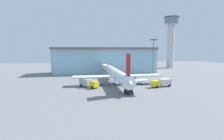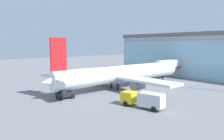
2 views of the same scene
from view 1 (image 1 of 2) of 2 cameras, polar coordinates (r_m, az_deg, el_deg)
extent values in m
plane|color=slate|center=(60.24, 2.90, -5.50)|extent=(240.00, 240.00, 0.00)
cube|color=#A7A7A7|center=(96.63, -2.31, 2.89)|extent=(54.97, 14.18, 12.77)
cube|color=#8DBED2|center=(89.55, -1.66, 2.19)|extent=(53.87, 0.32, 11.49)
cube|color=#5F5F5F|center=(96.44, -2.33, 7.04)|extent=(56.07, 14.47, 1.20)
cube|color=silver|center=(85.05, -2.48, 1.05)|extent=(2.35, 12.72, 2.40)
cube|color=red|center=(85.16, -2.47, 0.34)|extent=(2.39, 12.72, 0.30)
cylinder|color=#4C4C51|center=(90.04, -2.92, -0.44)|extent=(0.70, 0.70, 3.20)
cylinder|color=silver|center=(129.94, 18.59, 7.44)|extent=(4.94, 4.94, 30.62)
cylinder|color=slate|center=(131.45, 18.87, 15.01)|extent=(9.72, 9.72, 4.00)
cylinder|color=#3F3F44|center=(131.82, 18.91, 15.99)|extent=(10.20, 10.20, 0.60)
cylinder|color=#59595E|center=(86.19, 13.31, 3.73)|extent=(0.36, 0.36, 17.13)
cube|color=#333338|center=(86.22, 13.46, 9.58)|extent=(3.20, 0.40, 0.50)
cylinder|color=white|center=(65.24, 1.43, -1.43)|extent=(4.02, 35.86, 3.82)
cone|color=white|center=(82.74, -1.06, 0.28)|extent=(3.83, 3.02, 3.82)
cone|color=white|center=(48.05, 5.72, -4.36)|extent=(3.46, 4.02, 3.43)
cube|color=white|center=(63.56, 1.75, -1.99)|extent=(32.01, 4.38, 0.50)
cube|color=white|center=(48.89, 5.41, -3.49)|extent=(11.01, 2.46, 0.30)
cube|color=red|center=(48.80, 5.31, 1.75)|extent=(0.38, 3.20, 6.20)
cylinder|color=gray|center=(63.31, -3.75, -3.28)|extent=(2.12, 3.21, 2.10)
cylinder|color=gray|center=(65.75, 6.85, -2.94)|extent=(2.12, 3.21, 2.10)
cylinder|color=black|center=(62.76, 0.90, -4.26)|extent=(0.50, 0.50, 1.60)
cylinder|color=black|center=(63.23, 2.95, -4.18)|extent=(0.50, 0.50, 1.60)
cylinder|color=black|center=(80.15, -0.72, -1.88)|extent=(0.40, 0.40, 1.60)
cube|color=yellow|center=(57.81, -5.80, -4.62)|extent=(3.11, 3.11, 1.90)
cube|color=#B2B2B7|center=(60.72, -8.67, -3.98)|extent=(4.30, 4.45, 2.20)
cylinder|color=black|center=(58.78, -5.04, -5.37)|extent=(0.82, 0.87, 0.90)
cylinder|color=black|center=(57.23, -6.55, -5.72)|extent=(0.82, 0.87, 0.90)
cylinder|color=black|center=(62.38, -8.55, -4.72)|extent=(0.82, 0.87, 0.90)
cylinder|color=black|center=(60.93, -10.05, -5.02)|extent=(0.82, 0.87, 0.90)
cube|color=yellow|center=(60.49, 13.90, -4.28)|extent=(2.64, 2.64, 1.90)
cube|color=silver|center=(63.08, 16.94, -3.79)|extent=(4.40, 3.05, 2.20)
cylinder|color=black|center=(59.83, 14.52, -5.35)|extent=(0.94, 0.50, 0.90)
cylinder|color=black|center=(61.53, 13.25, -4.98)|extent=(0.94, 0.50, 0.90)
cylinder|color=black|center=(63.13, 18.25, -4.85)|extent=(0.94, 0.50, 0.90)
cylinder|color=black|center=(64.74, 16.95, -4.52)|extent=(0.94, 0.50, 0.90)
cube|color=gray|center=(64.79, 9.72, -4.26)|extent=(2.79, 3.22, 0.16)
cylinder|color=black|center=(65.01, 8.55, -4.47)|extent=(0.32, 0.44, 0.44)
cylinder|color=gray|center=(64.86, 8.56, -3.75)|extent=(0.08, 0.08, 0.90)
cylinder|color=black|center=(66.09, 9.37, -4.30)|extent=(0.32, 0.44, 0.44)
cylinder|color=gray|center=(65.94, 9.38, -3.59)|extent=(0.08, 0.08, 0.90)
cylinder|color=black|center=(63.60, 10.08, -4.74)|extent=(0.32, 0.44, 0.44)
cylinder|color=gray|center=(63.45, 10.09, -4.01)|extent=(0.08, 0.08, 0.90)
cylinder|color=black|center=(64.71, 10.89, -4.57)|extent=(0.32, 0.44, 0.44)
cylinder|color=gray|center=(64.55, 10.90, -3.84)|extent=(0.08, 0.08, 0.90)
cube|color=black|center=(51.02, 5.42, -6.76)|extent=(1.85, 3.23, 0.90)
cube|color=#26262B|center=(50.20, 5.62, -5.87)|extent=(1.42, 1.02, 1.00)
cylinder|color=black|center=(51.96, 4.13, -7.02)|extent=(0.36, 0.81, 0.80)
cylinder|color=black|center=(52.40, 6.06, -6.92)|extent=(0.36, 0.81, 0.80)
cylinder|color=black|center=(49.85, 4.74, -7.61)|extent=(0.36, 0.81, 0.80)
cylinder|color=black|center=(50.31, 6.75, -7.50)|extent=(0.36, 0.81, 0.80)
cone|color=orange|center=(59.27, 4.15, -5.44)|extent=(0.36, 0.36, 0.55)
cone|color=orange|center=(62.31, -9.37, -4.91)|extent=(0.36, 0.36, 0.55)
camera|label=2|loc=(58.47, 50.32, 2.11)|focal=35.00mm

